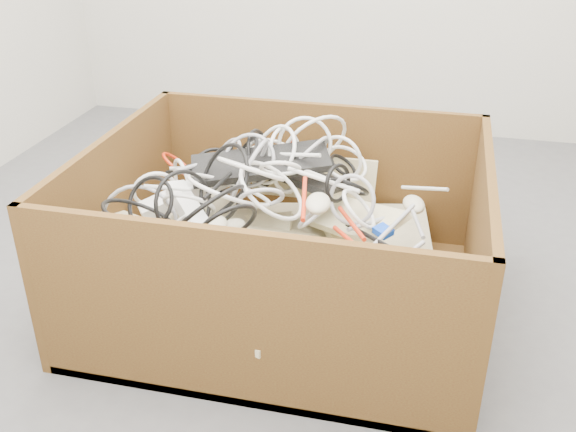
% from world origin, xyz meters
% --- Properties ---
extents(ground, '(3.00, 3.00, 0.00)m').
position_xyz_m(ground, '(0.00, 0.00, 0.00)').
color(ground, '#505052').
rests_on(ground, ground).
extents(cardboard_box, '(1.15, 0.96, 0.52)m').
position_xyz_m(cardboard_box, '(0.03, -0.19, 0.14)').
color(cardboard_box, '#432610').
rests_on(cardboard_box, ground).
extents(keyboard_pile, '(0.98, 0.84, 0.39)m').
position_xyz_m(keyboard_pile, '(0.04, -0.16, 0.27)').
color(keyboard_pile, beige).
rests_on(keyboard_pile, cardboard_box).
extents(mice_scatter, '(0.81, 0.69, 0.21)m').
position_xyz_m(mice_scatter, '(0.00, -0.30, 0.35)').
color(mice_scatter, '#BEB799').
rests_on(mice_scatter, keyboard_pile).
extents(power_strip_left, '(0.29, 0.25, 0.13)m').
position_xyz_m(power_strip_left, '(-0.25, -0.18, 0.35)').
color(power_strip_left, white).
rests_on(power_strip_left, keyboard_pile).
extents(power_strip_right, '(0.23, 0.25, 0.09)m').
position_xyz_m(power_strip_right, '(-0.20, -0.31, 0.35)').
color(power_strip_right, white).
rests_on(power_strip_right, keyboard_pile).
extents(vga_plug, '(0.06, 0.06, 0.03)m').
position_xyz_m(vga_plug, '(0.35, -0.31, 0.36)').
color(vga_plug, blue).
rests_on(vga_plug, keyboard_pile).
extents(cable_tangle, '(1.04, 0.82, 0.44)m').
position_xyz_m(cable_tangle, '(-0.08, -0.17, 0.41)').
color(cable_tangle, black).
rests_on(cable_tangle, keyboard_pile).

